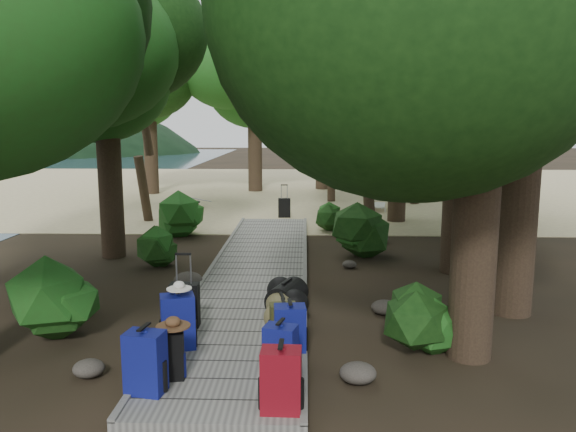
# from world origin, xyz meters

# --- Properties ---
(ground) EXTENTS (120.00, 120.00, 0.00)m
(ground) POSITION_xyz_m (0.00, 0.00, 0.00)
(ground) COLOR #302418
(ground) RESTS_ON ground
(sand_beach) EXTENTS (40.00, 22.00, 0.02)m
(sand_beach) POSITION_xyz_m (0.00, 16.00, 0.01)
(sand_beach) COLOR #C7BB86
(sand_beach) RESTS_ON ground
(boardwalk) EXTENTS (2.00, 12.00, 0.12)m
(boardwalk) POSITION_xyz_m (0.00, 1.00, 0.06)
(boardwalk) COLOR gray
(boardwalk) RESTS_ON ground
(backpack_left_a) EXTENTS (0.46, 0.36, 0.77)m
(backpack_left_a) POSITION_xyz_m (-0.78, -4.36, 0.51)
(backpack_left_a) COLOR navy
(backpack_left_a) RESTS_ON boardwalk
(backpack_left_b) EXTENTS (0.38, 0.30, 0.64)m
(backpack_left_b) POSITION_xyz_m (-0.61, -4.00, 0.44)
(backpack_left_b) COLOR black
(backpack_left_b) RESTS_ON boardwalk
(backpack_left_c) EXTENTS (0.50, 0.42, 0.80)m
(backpack_left_c) POSITION_xyz_m (-0.70, -3.11, 0.52)
(backpack_left_c) COLOR navy
(backpack_left_c) RESTS_ON boardwalk
(backpack_right_a) EXTENTS (0.42, 0.31, 0.74)m
(backpack_right_a) POSITION_xyz_m (0.72, -4.70, 0.49)
(backpack_right_a) COLOR maroon
(backpack_right_a) RESTS_ON boardwalk
(backpack_right_b) EXTENTS (0.43, 0.35, 0.67)m
(backpack_right_b) POSITION_xyz_m (0.68, -3.87, 0.46)
(backpack_right_b) COLOR navy
(backpack_right_b) RESTS_ON boardwalk
(backpack_right_c) EXTENTS (0.43, 0.32, 0.69)m
(backpack_right_c) POSITION_xyz_m (0.77, -3.20, 0.47)
(backpack_right_c) COLOR navy
(backpack_right_c) RESTS_ON boardwalk
(backpack_right_d) EXTENTS (0.40, 0.31, 0.55)m
(backpack_right_d) POSITION_xyz_m (0.67, -2.74, 0.39)
(backpack_right_d) COLOR #3C3C16
(backpack_right_d) RESTS_ON boardwalk
(duffel_right_khaki) EXTENTS (0.52, 0.68, 0.41)m
(duffel_right_khaki) POSITION_xyz_m (0.63, -2.16, 0.32)
(duffel_right_khaki) COLOR olive
(duffel_right_khaki) RESTS_ON boardwalk
(duffel_right_black) EXTENTS (0.68, 0.86, 0.47)m
(duffel_right_black) POSITION_xyz_m (0.68, -1.59, 0.35)
(duffel_right_black) COLOR black
(duffel_right_black) RESTS_ON boardwalk
(suitcase_on_boardwalk) EXTENTS (0.42, 0.23, 0.64)m
(suitcase_on_boardwalk) POSITION_xyz_m (-0.79, -2.31, 0.44)
(suitcase_on_boardwalk) COLOR black
(suitcase_on_boardwalk) RESTS_ON boardwalk
(lone_suitcase_on_sand) EXTENTS (0.41, 0.25, 0.62)m
(lone_suitcase_on_sand) POSITION_xyz_m (0.28, 7.93, 0.33)
(lone_suitcase_on_sand) COLOR black
(lone_suitcase_on_sand) RESTS_ON sand_beach
(hat_brown) EXTENTS (0.40, 0.40, 0.12)m
(hat_brown) POSITION_xyz_m (-0.55, -4.01, 0.81)
(hat_brown) COLOR #51351E
(hat_brown) RESTS_ON backpack_left_b
(hat_white) EXTENTS (0.33, 0.33, 0.11)m
(hat_white) POSITION_xyz_m (-0.68, -3.10, 0.98)
(hat_white) COLOR silver
(hat_white) RESTS_ON backpack_left_c
(kayak) EXTENTS (1.53, 3.01, 0.30)m
(kayak) POSITION_xyz_m (-3.06, 9.92, 0.17)
(kayak) COLOR #9E300D
(kayak) RESTS_ON sand_beach
(sun_lounger) EXTENTS (0.90, 1.92, 0.60)m
(sun_lounger) POSITION_xyz_m (3.46, 9.55, 0.32)
(sun_lounger) COLOR silver
(sun_lounger) RESTS_ON sand_beach
(tree_right_a) EXTENTS (4.94, 4.94, 8.24)m
(tree_right_a) POSITION_xyz_m (3.14, -2.99, 4.12)
(tree_right_a) COLOR black
(tree_right_a) RESTS_ON ground
(tree_right_b) EXTENTS (5.30, 5.30, 9.46)m
(tree_right_b) POSITION_xyz_m (4.32, -1.20, 4.73)
(tree_right_b) COLOR black
(tree_right_b) RESTS_ON ground
(tree_right_c) EXTENTS (5.03, 5.03, 8.70)m
(tree_right_c) POSITION_xyz_m (4.07, 1.32, 4.35)
(tree_right_c) COLOR black
(tree_right_c) RESTS_ON ground
(tree_right_d) EXTENTS (5.78, 5.78, 10.60)m
(tree_right_d) POSITION_xyz_m (5.52, 4.20, 5.30)
(tree_right_d) COLOR black
(tree_right_d) RESTS_ON ground
(tree_right_e) EXTENTS (4.43, 4.43, 7.98)m
(tree_right_e) POSITION_xyz_m (3.82, 7.36, 3.99)
(tree_right_e) COLOR black
(tree_right_e) RESTS_ON ground
(tree_right_f) EXTENTS (5.98, 5.98, 10.67)m
(tree_right_f) POSITION_xyz_m (6.96, 8.80, 5.34)
(tree_right_f) COLOR black
(tree_right_f) RESTS_ON ground
(tree_left_c) EXTENTS (4.42, 4.42, 7.68)m
(tree_left_c) POSITION_xyz_m (-3.47, 2.45, 3.84)
(tree_left_c) COLOR black
(tree_left_c) RESTS_ON ground
(tree_back_a) EXTENTS (5.19, 5.19, 8.99)m
(tree_back_a) POSITION_xyz_m (-1.30, 15.07, 4.50)
(tree_back_a) COLOR black
(tree_back_a) RESTS_ON ground
(tree_back_b) EXTENTS (5.30, 5.30, 9.46)m
(tree_back_b) POSITION_xyz_m (1.77, 15.96, 4.73)
(tree_back_b) COLOR black
(tree_back_b) RESTS_ON ground
(tree_back_c) EXTENTS (5.18, 5.18, 9.32)m
(tree_back_c) POSITION_xyz_m (4.82, 15.27, 4.66)
(tree_back_c) COLOR black
(tree_back_c) RESTS_ON ground
(tree_back_d) EXTENTS (5.05, 5.05, 8.42)m
(tree_back_d) POSITION_xyz_m (-5.71, 13.99, 4.21)
(tree_back_d) COLOR black
(tree_back_d) RESTS_ON ground
(palm_right_a) EXTENTS (4.26, 4.26, 7.27)m
(palm_right_a) POSITION_xyz_m (2.92, 5.66, 3.63)
(palm_right_a) COLOR #14390F
(palm_right_a) RESTS_ON ground
(palm_right_b) EXTENTS (4.57, 4.57, 8.82)m
(palm_right_b) POSITION_xyz_m (5.10, 11.45, 4.41)
(palm_right_b) COLOR #14390F
(palm_right_b) RESTS_ON ground
(palm_right_c) EXTENTS (4.20, 4.20, 6.67)m
(palm_right_c) POSITION_xyz_m (2.21, 11.98, 3.34)
(palm_right_c) COLOR #14390F
(palm_right_c) RESTS_ON ground
(palm_left_a) EXTENTS (3.90, 3.90, 6.20)m
(palm_left_a) POSITION_xyz_m (-4.20, 7.11, 3.10)
(palm_left_a) COLOR #14390F
(palm_left_a) RESTS_ON ground
(rock_left_a) EXTENTS (0.39, 0.35, 0.21)m
(rock_left_a) POSITION_xyz_m (-1.67, -3.75, 0.11)
(rock_left_a) COLOR #4C473F
(rock_left_a) RESTS_ON ground
(rock_left_b) EXTENTS (0.40, 0.36, 0.22)m
(rock_left_b) POSITION_xyz_m (-2.66, -1.60, 0.11)
(rock_left_b) COLOR #4C473F
(rock_left_b) RESTS_ON ground
(rock_left_c) EXTENTS (0.54, 0.49, 0.30)m
(rock_left_c) POSITION_xyz_m (-1.23, 0.03, 0.15)
(rock_left_c) COLOR #4C473F
(rock_left_c) RESTS_ON ground
(rock_left_d) EXTENTS (0.33, 0.29, 0.18)m
(rock_left_d) POSITION_xyz_m (-2.27, 2.72, 0.09)
(rock_left_d) COLOR #4C473F
(rock_left_d) RESTS_ON ground
(rock_right_a) EXTENTS (0.44, 0.40, 0.24)m
(rock_right_a) POSITION_xyz_m (1.60, -3.80, 0.12)
(rock_right_a) COLOR #4C473F
(rock_right_a) RESTS_ON ground
(rock_right_b) EXTENTS (0.42, 0.38, 0.23)m
(rock_right_b) POSITION_xyz_m (2.25, -1.36, 0.12)
(rock_right_b) COLOR #4C473F
(rock_right_b) RESTS_ON ground
(rock_right_c) EXTENTS (0.30, 0.27, 0.17)m
(rock_right_c) POSITION_xyz_m (1.91, 1.55, 0.08)
(rock_right_c) COLOR #4C473F
(rock_right_c) RESTS_ON ground
(rock_right_d) EXTENTS (0.49, 0.44, 0.27)m
(rock_right_d) POSITION_xyz_m (2.87, 4.14, 0.14)
(rock_right_d) COLOR #4C473F
(rock_right_d) RESTS_ON ground
(shrub_left_a) EXTENTS (1.20, 1.20, 1.08)m
(shrub_left_a) POSITION_xyz_m (-2.53, -2.61, 0.54)
(shrub_left_a) COLOR #1F5118
(shrub_left_a) RESTS_ON ground
(shrub_left_b) EXTENTS (0.89, 0.89, 0.80)m
(shrub_left_b) POSITION_xyz_m (-2.24, 1.46, 0.40)
(shrub_left_b) COLOR #1F5118
(shrub_left_b) RESTS_ON ground
(shrub_left_c) EXTENTS (1.32, 1.32, 1.19)m
(shrub_left_c) POSITION_xyz_m (-2.42, 4.90, 0.59)
(shrub_left_c) COLOR #1F5118
(shrub_left_c) RESTS_ON ground
(shrub_right_a) EXTENTS (1.00, 1.00, 0.90)m
(shrub_right_a) POSITION_xyz_m (2.60, -2.75, 0.45)
(shrub_right_a) COLOR #1F5118
(shrub_right_a) RESTS_ON ground
(shrub_right_b) EXTENTS (1.42, 1.42, 1.28)m
(shrub_right_b) POSITION_xyz_m (2.33, 2.50, 0.64)
(shrub_right_b) COLOR #1F5118
(shrub_right_b) RESTS_ON ground
(shrub_right_c) EXTENTS (0.91, 0.91, 0.82)m
(shrub_right_c) POSITION_xyz_m (1.63, 5.56, 0.41)
(shrub_right_c) COLOR #1F5118
(shrub_right_c) RESTS_ON ground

